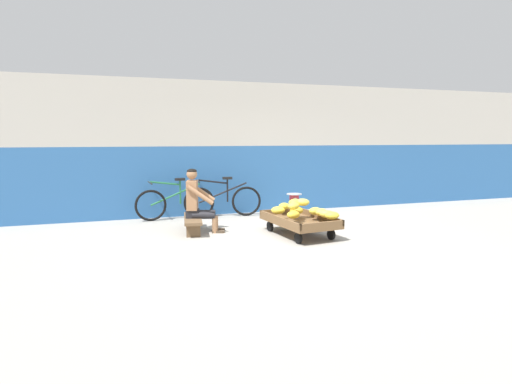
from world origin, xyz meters
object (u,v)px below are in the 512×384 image
(plastic_crate, at_px, (294,216))
(weighing_scale, at_px, (294,201))
(vendor_seated, at_px, (197,201))
(low_bench, at_px, (193,221))
(shopping_bag, at_px, (305,221))
(bicycle_near_left, at_px, (176,202))
(bicycle_far_left, at_px, (223,200))
(banana_cart, at_px, (299,222))

(plastic_crate, xyz_separation_m, weighing_scale, (0.00, -0.00, 0.30))
(vendor_seated, xyz_separation_m, plastic_crate, (1.95, 0.18, -0.42))
(low_bench, distance_m, shopping_bag, 2.11)
(vendor_seated, distance_m, weighing_scale, 1.96)
(low_bench, relative_size, vendor_seated, 0.99)
(shopping_bag, bearing_deg, vendor_seated, 173.10)
(vendor_seated, relative_size, bicycle_near_left, 0.69)
(bicycle_far_left, bearing_deg, banana_cart, -68.36)
(banana_cart, xyz_separation_m, plastic_crate, (0.33, 0.99, -0.09))
(weighing_scale, bearing_deg, plastic_crate, 90.00)
(vendor_seated, distance_m, plastic_crate, 2.00)
(weighing_scale, bearing_deg, bicycle_far_left, 135.99)
(plastic_crate, distance_m, weighing_scale, 0.30)
(vendor_seated, distance_m, bicycle_near_left, 1.37)
(low_bench, xyz_separation_m, bicycle_near_left, (-0.13, 1.31, 0.15))
(low_bench, distance_m, vendor_seated, 0.38)
(low_bench, xyz_separation_m, bicycle_far_left, (0.87, 1.28, 0.15))
(weighing_scale, relative_size, bicycle_far_left, 0.18)
(vendor_seated, bearing_deg, weighing_scale, 5.19)
(low_bench, xyz_separation_m, weighing_scale, (2.03, 0.15, 0.25))
(banana_cart, xyz_separation_m, bicycle_far_left, (-0.84, 2.12, 0.11))
(plastic_crate, height_order, bicycle_far_left, bicycle_far_left)
(vendor_seated, distance_m, bicycle_far_left, 1.54)
(banana_cart, height_order, vendor_seated, vendor_seated)
(weighing_scale, xyz_separation_m, shopping_bag, (0.05, -0.42, -0.33))
(plastic_crate, xyz_separation_m, shopping_bag, (0.05, -0.42, -0.03))
(banana_cart, bearing_deg, bicycle_near_left, 130.46)
(banana_cart, relative_size, plastic_crate, 4.24)
(low_bench, distance_m, plastic_crate, 2.04)
(bicycle_near_left, xyz_separation_m, bicycle_far_left, (0.99, -0.03, 0.00))
(low_bench, relative_size, bicycle_near_left, 0.68)
(weighing_scale, bearing_deg, vendor_seated, -174.81)
(low_bench, height_order, weighing_scale, weighing_scale)
(bicycle_near_left, bearing_deg, vendor_seated, -81.00)
(banana_cart, distance_m, vendor_seated, 1.85)
(low_bench, xyz_separation_m, plastic_crate, (2.03, 0.15, -0.05))
(banana_cart, relative_size, low_bench, 1.35)
(vendor_seated, relative_size, shopping_bag, 4.75)
(vendor_seated, distance_m, shopping_bag, 2.07)
(low_bench, bearing_deg, banana_cart, -26.16)
(low_bench, bearing_deg, weighing_scale, 4.30)
(weighing_scale, height_order, bicycle_far_left, bicycle_far_left)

